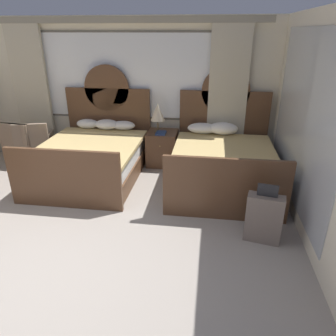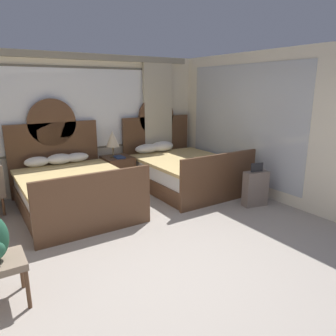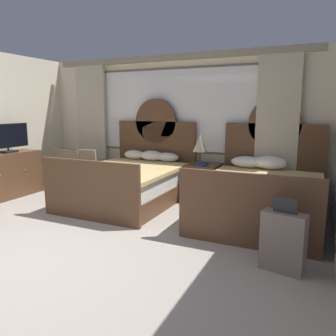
{
  "view_description": "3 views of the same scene",
  "coord_description": "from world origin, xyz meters",
  "px_view_note": "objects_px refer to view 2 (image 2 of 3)",
  "views": [
    {
      "loc": [
        1.68,
        -2.48,
        2.43
      ],
      "look_at": [
        1.13,
        1.43,
        0.7
      ],
      "focal_mm": 33.44,
      "sensor_mm": 36.0,
      "label": 1
    },
    {
      "loc": [
        -1.77,
        -2.68,
        2.07
      ],
      "look_at": [
        1.09,
        1.75,
        0.69
      ],
      "focal_mm": 33.63,
      "sensor_mm": 36.0,
      "label": 2
    },
    {
      "loc": [
        2.65,
        -2.46,
        1.66
      ],
      "look_at": [
        0.81,
        1.55,
        0.86
      ],
      "focal_mm": 35.36,
      "sensor_mm": 36.0,
      "label": 3
    }
  ],
  "objects_px": {
    "book_on_nightstand": "(119,157)",
    "nightstand_between_beds": "(118,172)",
    "bed_near_window": "(72,188)",
    "table_lamp_on_nightstand": "(112,139)",
    "suitcase_on_floor": "(255,188)",
    "bed_near_mirror": "(182,170)"
  },
  "relations": [
    {
      "from": "bed_near_window",
      "to": "nightstand_between_beds",
      "type": "xyz_separation_m",
      "value": [
        1.15,
        0.69,
        -0.04
      ]
    },
    {
      "from": "bed_near_window",
      "to": "table_lamp_on_nightstand",
      "type": "relative_size",
      "value": 4.2
    },
    {
      "from": "bed_near_mirror",
      "to": "book_on_nightstand",
      "type": "distance_m",
      "value": 1.33
    },
    {
      "from": "nightstand_between_beds",
      "to": "book_on_nightstand",
      "type": "distance_m",
      "value": 0.36
    },
    {
      "from": "nightstand_between_beds",
      "to": "table_lamp_on_nightstand",
      "type": "relative_size",
      "value": 1.23
    },
    {
      "from": "bed_near_mirror",
      "to": "suitcase_on_floor",
      "type": "relative_size",
      "value": 2.89
    },
    {
      "from": "table_lamp_on_nightstand",
      "to": "suitcase_on_floor",
      "type": "xyz_separation_m",
      "value": [
        1.7,
        -2.28,
        -0.71
      ]
    },
    {
      "from": "book_on_nightstand",
      "to": "suitcase_on_floor",
      "type": "height_order",
      "value": "suitcase_on_floor"
    },
    {
      "from": "bed_near_window",
      "to": "bed_near_mirror",
      "type": "bearing_deg",
      "value": -0.01
    },
    {
      "from": "bed_near_window",
      "to": "suitcase_on_floor",
      "type": "bearing_deg",
      "value": -29.82
    },
    {
      "from": "suitcase_on_floor",
      "to": "book_on_nightstand",
      "type": "bearing_deg",
      "value": 126.94
    },
    {
      "from": "book_on_nightstand",
      "to": "table_lamp_on_nightstand",
      "type": "bearing_deg",
      "value": 122.63
    },
    {
      "from": "bed_near_window",
      "to": "nightstand_between_beds",
      "type": "distance_m",
      "value": 1.34
    },
    {
      "from": "book_on_nightstand",
      "to": "nightstand_between_beds",
      "type": "bearing_deg",
      "value": 86.16
    },
    {
      "from": "bed_near_mirror",
      "to": "nightstand_between_beds",
      "type": "distance_m",
      "value": 1.34
    },
    {
      "from": "nightstand_between_beds",
      "to": "table_lamp_on_nightstand",
      "type": "distance_m",
      "value": 0.71
    },
    {
      "from": "bed_near_mirror",
      "to": "nightstand_between_beds",
      "type": "xyz_separation_m",
      "value": [
        -1.15,
        0.69,
        -0.04
      ]
    },
    {
      "from": "table_lamp_on_nightstand",
      "to": "suitcase_on_floor",
      "type": "distance_m",
      "value": 2.94
    },
    {
      "from": "nightstand_between_beds",
      "to": "book_on_nightstand",
      "type": "bearing_deg",
      "value": -93.84
    },
    {
      "from": "bed_near_window",
      "to": "book_on_nightstand",
      "type": "relative_size",
      "value": 8.67
    },
    {
      "from": "book_on_nightstand",
      "to": "suitcase_on_floor",
      "type": "bearing_deg",
      "value": -53.06
    },
    {
      "from": "bed_near_window",
      "to": "bed_near_mirror",
      "type": "relative_size",
      "value": 1.0
    }
  ]
}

